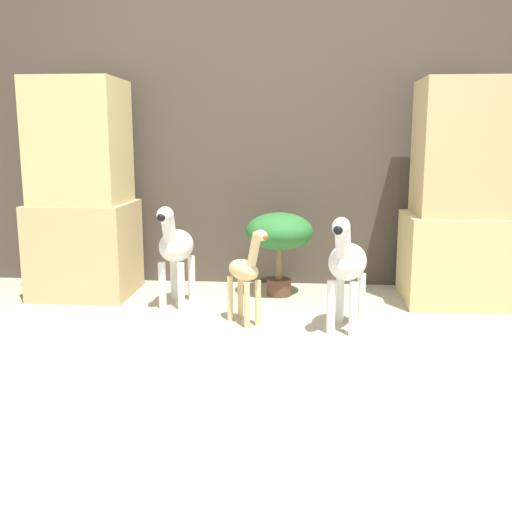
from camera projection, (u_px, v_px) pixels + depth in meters
name	position (u px, v px, depth m)	size (l,w,h in m)	color
ground_plane	(248.00, 366.00, 2.85)	(14.00, 14.00, 0.00)	#B2A88E
wall_back	(270.00, 134.00, 4.33)	(6.40, 0.08, 2.20)	#473D33
rock_pillar_left	(83.00, 196.00, 4.06)	(0.65, 0.60, 1.45)	tan
rock_pillar_right	(457.00, 204.00, 3.87)	(0.65, 0.60, 1.43)	#D1B775
zebra_right	(347.00, 264.00, 3.31)	(0.29, 0.48, 0.66)	silver
zebra_left	(175.00, 247.00, 3.82)	(0.24, 0.47, 0.66)	silver
giraffe_figurine	(246.00, 273.00, 3.44)	(0.29, 0.32, 0.57)	#E0C184
potted_palm_front	(279.00, 235.00, 4.05)	(0.46, 0.46, 0.57)	#513323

